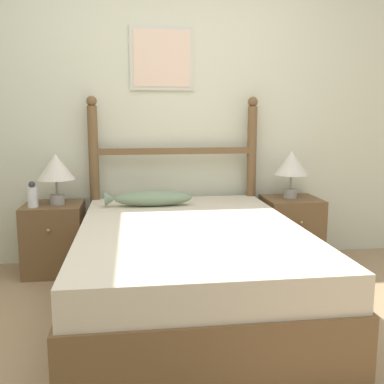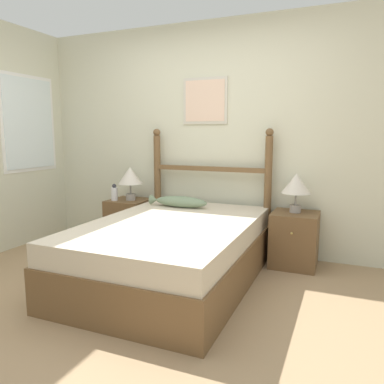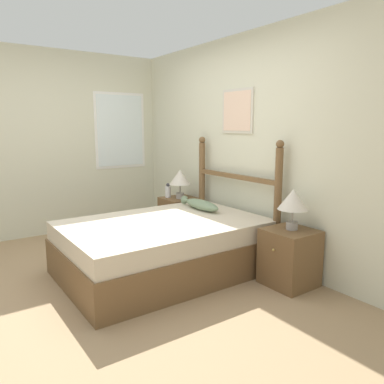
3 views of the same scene
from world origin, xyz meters
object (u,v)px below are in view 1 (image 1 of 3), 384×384
(nightstand_left, at_px, (55,238))
(nightstand_right, at_px, (291,230))
(bed, at_px, (190,267))
(table_lamp_left, at_px, (56,169))
(bottle, at_px, (33,196))
(table_lamp_right, at_px, (291,165))
(fish_pillow, at_px, (151,198))

(nightstand_left, height_order, nightstand_right, same)
(bed, distance_m, table_lamp_left, 1.35)
(nightstand_left, xyz_separation_m, bottle, (-0.13, -0.11, 0.36))
(nightstand_left, xyz_separation_m, table_lamp_right, (1.93, 0.02, 0.55))
(nightstand_left, distance_m, bottle, 0.40)
(bed, distance_m, nightstand_right, 1.28)
(table_lamp_left, relative_size, fish_pillow, 0.60)
(bottle, xyz_separation_m, fish_pillow, (0.88, -0.09, -0.02))
(bottle, bearing_deg, nightstand_right, 2.92)
(table_lamp_right, bearing_deg, table_lamp_left, -178.94)
(bed, bearing_deg, nightstand_right, 40.53)
(nightstand_right, bearing_deg, bed, -139.47)
(table_lamp_right, height_order, bottle, table_lamp_right)
(nightstand_right, xyz_separation_m, table_lamp_left, (-1.90, -0.01, 0.55))
(nightstand_right, bearing_deg, table_lamp_right, 110.20)
(nightstand_right, height_order, table_lamp_right, table_lamp_right)
(bed, height_order, fish_pillow, fish_pillow)
(bottle, bearing_deg, bed, -33.46)
(bed, bearing_deg, fish_pillow, 108.90)
(nightstand_right, xyz_separation_m, bottle, (-2.06, -0.11, 0.36))
(bed, bearing_deg, table_lamp_right, 41.42)
(table_lamp_left, bearing_deg, nightstand_left, 159.50)
(table_lamp_left, distance_m, bottle, 0.27)
(bed, height_order, bottle, bottle)
(nightstand_right, xyz_separation_m, table_lamp_right, (-0.01, 0.02, 0.55))
(bottle, bearing_deg, table_lamp_right, 3.48)
(nightstand_right, distance_m, table_lamp_right, 0.55)
(fish_pillow, bearing_deg, table_lamp_left, 165.80)
(bed, distance_m, nightstand_left, 1.28)
(table_lamp_right, bearing_deg, fish_pillow, -169.66)
(fish_pillow, bearing_deg, nightstand_right, 9.34)
(nightstand_right, height_order, bottle, bottle)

